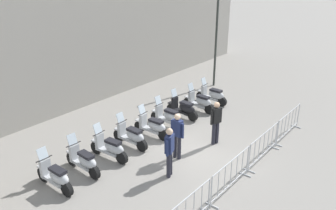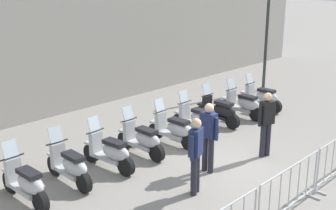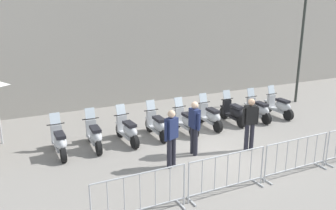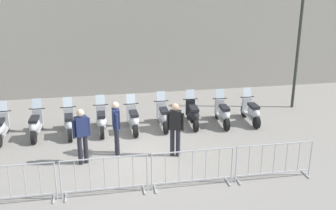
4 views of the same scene
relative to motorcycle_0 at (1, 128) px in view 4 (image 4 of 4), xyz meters
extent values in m
plane|color=gray|center=(4.76, -1.35, -0.45)|extent=(120.00, 120.00, 0.00)
cylinder|color=black|center=(-0.11, 0.69, -0.21)|extent=(0.21, 0.50, 0.48)
cube|color=#B7BABC|center=(-0.01, 0.08, -0.17)|extent=(0.41, 0.90, 0.10)
ellipsoid|color=#B7BABC|center=(0.03, -0.20, 0.07)|extent=(0.49, 0.89, 0.40)
cube|color=#B7BABC|center=(-0.08, 0.51, 0.10)|extent=(0.36, 0.19, 0.60)
cylinder|color=black|center=(-0.08, 0.51, 0.43)|extent=(0.56, 0.12, 0.04)
cube|color=silver|center=(-0.09, 0.56, 0.61)|extent=(0.34, 0.19, 0.35)
cube|color=#B7BABC|center=(-0.11, 0.69, 0.06)|extent=(0.25, 0.35, 0.06)
cylinder|color=black|center=(1.02, 0.92, -0.21)|extent=(0.19, 0.49, 0.48)
cylinder|color=black|center=(1.16, -0.31, -0.21)|extent=(0.19, 0.49, 0.48)
cube|color=#B7BABC|center=(1.09, 0.31, -0.17)|extent=(0.37, 0.89, 0.10)
ellipsoid|color=#B7BABC|center=(1.12, 0.03, 0.07)|extent=(0.45, 0.87, 0.40)
cube|color=black|center=(1.12, 0.06, 0.29)|extent=(0.34, 0.63, 0.10)
cube|color=#B7BABC|center=(1.04, 0.74, 0.10)|extent=(0.35, 0.18, 0.60)
cylinder|color=black|center=(1.04, 0.74, 0.43)|extent=(0.56, 0.10, 0.04)
cube|color=silver|center=(1.04, 0.79, 0.61)|extent=(0.33, 0.17, 0.35)
cube|color=#B7BABC|center=(1.02, 0.92, 0.06)|extent=(0.23, 0.34, 0.06)
cylinder|color=black|center=(2.07, 1.05, -0.21)|extent=(0.24, 0.50, 0.48)
cylinder|color=black|center=(2.34, -0.16, -0.21)|extent=(0.24, 0.50, 0.48)
cube|color=#B7BABC|center=(2.21, 0.45, -0.17)|extent=(0.46, 0.91, 0.10)
ellipsoid|color=#B7BABC|center=(2.27, 0.18, 0.07)|extent=(0.54, 0.90, 0.40)
cube|color=black|center=(2.26, 0.21, 0.29)|extent=(0.40, 0.65, 0.10)
cube|color=#B7BABC|center=(2.11, 0.87, 0.10)|extent=(0.36, 0.21, 0.60)
cylinder|color=black|center=(2.11, 0.87, 0.43)|extent=(0.55, 0.16, 0.04)
cube|color=silver|center=(2.10, 0.92, 0.61)|extent=(0.34, 0.21, 0.35)
cube|color=#B7BABC|center=(2.07, 1.05, 0.06)|extent=(0.27, 0.36, 0.06)
cylinder|color=black|center=(3.22, 1.29, -0.21)|extent=(0.21, 0.50, 0.48)
cylinder|color=black|center=(3.40, 0.06, -0.21)|extent=(0.21, 0.50, 0.48)
cube|color=#B7BABC|center=(3.31, 0.67, -0.17)|extent=(0.40, 0.90, 0.10)
ellipsoid|color=#B7BABC|center=(3.35, 0.40, 0.07)|extent=(0.48, 0.88, 0.40)
cube|color=black|center=(3.35, 0.43, 0.29)|extent=(0.37, 0.63, 0.10)
cube|color=#B7BABC|center=(3.25, 1.10, 0.10)|extent=(0.36, 0.19, 0.60)
cylinder|color=black|center=(3.25, 1.10, 0.43)|extent=(0.56, 0.12, 0.04)
cube|color=silver|center=(3.24, 1.15, 0.61)|extent=(0.34, 0.19, 0.35)
cube|color=#B7BABC|center=(3.22, 1.29, 0.06)|extent=(0.24, 0.35, 0.06)
cylinder|color=black|center=(4.32, 1.37, -0.21)|extent=(0.23, 0.50, 0.48)
cylinder|color=black|center=(4.55, 0.15, -0.21)|extent=(0.23, 0.50, 0.48)
cube|color=#B7BABC|center=(4.44, 0.76, -0.17)|extent=(0.44, 0.91, 0.10)
ellipsoid|color=#B7BABC|center=(4.49, 0.49, 0.07)|extent=(0.51, 0.89, 0.40)
cube|color=black|center=(4.48, 0.52, 0.29)|extent=(0.39, 0.64, 0.10)
cube|color=#B7BABC|center=(4.35, 1.19, 0.10)|extent=(0.36, 0.20, 0.60)
cylinder|color=black|center=(4.35, 1.19, 0.43)|extent=(0.56, 0.14, 0.04)
cube|color=silver|center=(4.35, 1.24, 0.61)|extent=(0.34, 0.20, 0.35)
cube|color=#B7BABC|center=(4.32, 1.37, 0.06)|extent=(0.26, 0.35, 0.06)
cylinder|color=black|center=(5.44, 1.66, -0.21)|extent=(0.21, 0.49, 0.48)
cylinder|color=black|center=(5.62, 0.44, -0.21)|extent=(0.21, 0.49, 0.48)
cube|color=#B7BABC|center=(5.53, 1.05, -0.17)|extent=(0.40, 0.90, 0.10)
ellipsoid|color=#B7BABC|center=(5.57, 0.77, 0.07)|extent=(0.47, 0.88, 0.40)
cube|color=black|center=(5.56, 0.80, 0.29)|extent=(0.36, 0.63, 0.10)
cube|color=#B7BABC|center=(5.47, 1.48, 0.10)|extent=(0.36, 0.19, 0.60)
cylinder|color=black|center=(5.47, 1.48, 0.43)|extent=(0.56, 0.11, 0.04)
cube|color=silver|center=(5.46, 1.53, 0.61)|extent=(0.34, 0.18, 0.35)
cube|color=#B7BABC|center=(5.44, 1.66, 0.06)|extent=(0.24, 0.34, 0.06)
cylinder|color=black|center=(6.57, 1.86, -0.21)|extent=(0.19, 0.49, 0.48)
cylinder|color=black|center=(6.71, 0.63, -0.21)|extent=(0.19, 0.49, 0.48)
cube|color=black|center=(6.64, 1.25, -0.17)|extent=(0.37, 0.89, 0.10)
ellipsoid|color=black|center=(6.67, 0.97, 0.07)|extent=(0.45, 0.87, 0.40)
cube|color=black|center=(6.67, 1.00, 0.29)|extent=(0.34, 0.63, 0.10)
cube|color=black|center=(6.59, 1.68, 0.10)|extent=(0.35, 0.18, 0.60)
cylinder|color=black|center=(6.59, 1.68, 0.43)|extent=(0.56, 0.10, 0.04)
cube|color=silver|center=(6.59, 1.73, 0.61)|extent=(0.33, 0.17, 0.35)
cube|color=black|center=(6.57, 1.86, 0.06)|extent=(0.23, 0.34, 0.06)
cylinder|color=black|center=(7.70, 1.91, -0.21)|extent=(0.19, 0.49, 0.48)
cylinder|color=black|center=(7.84, 0.67, -0.21)|extent=(0.19, 0.49, 0.48)
cube|color=#B7BABC|center=(7.77, 1.29, -0.17)|extent=(0.37, 0.89, 0.10)
ellipsoid|color=#B7BABC|center=(7.80, 1.01, 0.07)|extent=(0.45, 0.87, 0.40)
cube|color=black|center=(7.80, 1.04, 0.29)|extent=(0.34, 0.63, 0.10)
cube|color=#B7BABC|center=(7.72, 1.72, 0.10)|extent=(0.35, 0.18, 0.60)
cylinder|color=black|center=(7.72, 1.72, 0.43)|extent=(0.56, 0.10, 0.04)
cube|color=silver|center=(7.72, 1.77, 0.61)|extent=(0.33, 0.17, 0.35)
cube|color=#B7BABC|center=(7.70, 1.91, 0.06)|extent=(0.23, 0.34, 0.06)
cylinder|color=black|center=(8.79, 2.07, -0.21)|extent=(0.21, 0.50, 0.48)
cylinder|color=black|center=(8.98, 0.85, -0.21)|extent=(0.21, 0.50, 0.48)
cube|color=#B7BABC|center=(8.88, 1.46, -0.17)|extent=(0.41, 0.90, 0.10)
ellipsoid|color=#B7BABC|center=(8.92, 1.19, 0.07)|extent=(0.48, 0.88, 0.40)
cube|color=black|center=(8.92, 1.22, 0.29)|extent=(0.37, 0.64, 0.10)
cube|color=#B7BABC|center=(8.82, 1.89, 0.10)|extent=(0.36, 0.19, 0.60)
cylinder|color=black|center=(8.82, 1.89, 0.43)|extent=(0.56, 0.12, 0.04)
cube|color=silver|center=(8.81, 1.94, 0.61)|extent=(0.34, 0.19, 0.35)
cube|color=#B7BABC|center=(8.79, 2.07, 0.06)|extent=(0.25, 0.35, 0.06)
cube|color=#B2B5B7|center=(2.65, -3.83, -0.43)|extent=(0.11, 0.44, 0.04)
cylinder|color=#B2B5B7|center=(2.74, -3.82, 0.07)|extent=(0.04, 0.04, 1.05)
cylinder|color=#B2B5B7|center=(1.65, -3.99, 0.60)|extent=(2.18, 0.37, 0.04)
cylinder|color=#B2B5B7|center=(1.65, -3.99, -0.27)|extent=(2.18, 0.37, 0.04)
cylinder|color=#B2B5B7|center=(1.65, -3.99, 0.16)|extent=(0.02, 0.02, 0.87)
cylinder|color=#B2B5B7|center=(2.01, -3.93, 0.16)|extent=(0.02, 0.02, 0.87)
cylinder|color=#B2B5B7|center=(2.38, -3.87, 0.16)|extent=(0.02, 0.02, 0.87)
cube|color=#B2B5B7|center=(2.94, -3.79, -0.43)|extent=(0.11, 0.44, 0.04)
cube|color=#B2B5B7|center=(4.94, -3.48, -0.43)|extent=(0.11, 0.44, 0.04)
cylinder|color=#B2B5B7|center=(2.86, -3.80, 0.07)|extent=(0.04, 0.04, 1.05)
cylinder|color=#B2B5B7|center=(5.03, -3.46, 0.07)|extent=(0.04, 0.04, 1.05)
cylinder|color=#B2B5B7|center=(3.94, -3.63, 0.60)|extent=(2.18, 0.37, 0.04)
cylinder|color=#B2B5B7|center=(3.94, -3.63, -0.27)|extent=(2.18, 0.37, 0.04)
cylinder|color=#B2B5B7|center=(3.22, -3.74, 0.16)|extent=(0.02, 0.02, 0.87)
cylinder|color=#B2B5B7|center=(3.58, -3.69, 0.16)|extent=(0.02, 0.02, 0.87)
cylinder|color=#B2B5B7|center=(3.94, -3.63, 0.16)|extent=(0.02, 0.02, 0.87)
cylinder|color=#B2B5B7|center=(4.31, -3.58, 0.16)|extent=(0.02, 0.02, 0.87)
cylinder|color=#B2B5B7|center=(4.67, -3.52, 0.16)|extent=(0.02, 0.02, 0.87)
cube|color=#B2B5B7|center=(5.24, -3.43, -0.43)|extent=(0.11, 0.44, 0.04)
cube|color=#B2B5B7|center=(7.24, -3.12, -0.43)|extent=(0.11, 0.44, 0.04)
cylinder|color=#B2B5B7|center=(5.15, -3.44, 0.07)|extent=(0.04, 0.04, 1.05)
cylinder|color=#B2B5B7|center=(7.32, -3.11, 0.07)|extent=(0.04, 0.04, 1.05)
cylinder|color=#B2B5B7|center=(6.24, -3.28, 0.60)|extent=(2.18, 0.37, 0.04)
cylinder|color=#B2B5B7|center=(6.24, -3.28, -0.27)|extent=(2.18, 0.37, 0.04)
cylinder|color=#B2B5B7|center=(5.51, -3.39, 0.16)|extent=(0.02, 0.02, 0.87)
cylinder|color=#B2B5B7|center=(5.87, -3.33, 0.16)|extent=(0.02, 0.02, 0.87)
cylinder|color=#B2B5B7|center=(6.24, -3.28, 0.16)|extent=(0.02, 0.02, 0.87)
cylinder|color=#B2B5B7|center=(6.60, -3.22, 0.16)|extent=(0.02, 0.02, 0.87)
cylinder|color=#B2B5B7|center=(6.96, -3.16, 0.16)|extent=(0.02, 0.02, 0.87)
cube|color=#B2B5B7|center=(7.53, -3.08, -0.43)|extent=(0.11, 0.44, 0.04)
cube|color=#B2B5B7|center=(9.53, -2.77, -0.43)|extent=(0.11, 0.44, 0.04)
cylinder|color=#B2B5B7|center=(7.44, -3.09, 0.07)|extent=(0.04, 0.04, 1.05)
cylinder|color=#B2B5B7|center=(9.61, -2.75, 0.07)|extent=(0.04, 0.04, 1.05)
cylinder|color=#B2B5B7|center=(8.53, -2.92, 0.60)|extent=(2.18, 0.37, 0.04)
cylinder|color=#B2B5B7|center=(8.53, -2.92, -0.27)|extent=(2.18, 0.37, 0.04)
cylinder|color=#B2B5B7|center=(7.80, -3.03, 0.16)|extent=(0.02, 0.02, 0.87)
cylinder|color=#B2B5B7|center=(8.17, -2.98, 0.16)|extent=(0.02, 0.02, 0.87)
cylinder|color=#B2B5B7|center=(8.53, -2.92, 0.16)|extent=(0.02, 0.02, 0.87)
cylinder|color=#B2B5B7|center=(8.89, -2.86, 0.16)|extent=(0.02, 0.02, 0.87)
cylinder|color=#B2B5B7|center=(9.25, -2.81, 0.16)|extent=(0.02, 0.02, 0.87)
cylinder|color=#2D332D|center=(11.08, 3.19, 2.03)|extent=(0.12, 0.12, 4.97)
cylinder|color=#23232D|center=(5.95, -1.39, 0.00)|extent=(0.14, 0.14, 0.90)
cylinder|color=#23232D|center=(5.77, -1.37, 0.00)|extent=(0.14, 0.14, 0.90)
cube|color=black|center=(5.86, -1.38, 0.75)|extent=(0.38, 0.26, 0.60)
sphere|color=tan|center=(5.86, -1.38, 1.17)|extent=(0.22, 0.22, 0.22)
cylinder|color=black|center=(6.09, -1.41, 0.70)|extent=(0.09, 0.09, 0.55)
cylinder|color=black|center=(5.63, -1.35, 0.70)|extent=(0.09, 0.09, 0.55)
cylinder|color=#23232D|center=(3.15, -1.77, 0.00)|extent=(0.14, 0.14, 0.90)
cylinder|color=#23232D|center=(3.00, -1.86, 0.00)|extent=(0.14, 0.14, 0.90)
cube|color=navy|center=(3.07, -1.81, 0.75)|extent=(0.42, 0.37, 0.60)
sphere|color=beige|center=(3.07, -1.81, 1.17)|extent=(0.22, 0.22, 0.22)
cylinder|color=navy|center=(3.27, -1.70, 0.70)|extent=(0.09, 0.09, 0.55)
cylinder|color=navy|center=(2.87, -1.93, 0.70)|extent=(0.09, 0.09, 0.55)
cylinder|color=#23232D|center=(4.02, -1.08, 0.00)|extent=(0.14, 0.14, 0.90)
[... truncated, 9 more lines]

